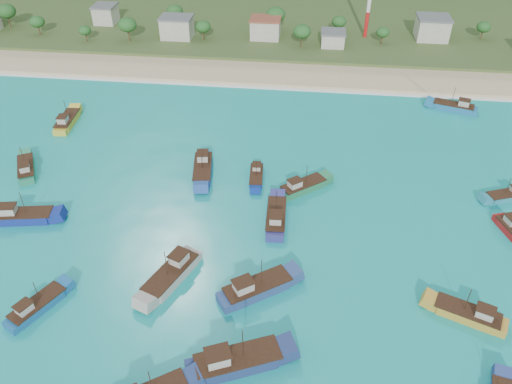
# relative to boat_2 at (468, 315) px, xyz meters

# --- Properties ---
(ground) EXTENTS (600.00, 600.00, 0.00)m
(ground) POSITION_rel_boat_2_xyz_m (-39.26, 5.04, -0.72)
(ground) COLOR #0D8398
(ground) RESTS_ON ground
(beach) EXTENTS (400.00, 18.00, 1.20)m
(beach) POSITION_rel_boat_2_xyz_m (-39.26, 84.04, -0.72)
(beach) COLOR beige
(beach) RESTS_ON ground
(land) EXTENTS (400.00, 110.00, 2.40)m
(land) POSITION_rel_boat_2_xyz_m (-39.26, 145.04, -0.72)
(land) COLOR #385123
(land) RESTS_ON ground
(surf_line) EXTENTS (400.00, 2.50, 0.08)m
(surf_line) POSITION_rel_boat_2_xyz_m (-39.26, 74.54, -0.72)
(surf_line) COLOR white
(surf_line) RESTS_ON ground
(village) EXTENTS (220.30, 27.55, 7.49)m
(village) POSITION_rel_boat_2_xyz_m (-13.24, 108.08, 3.98)
(village) COLOR beige
(village) RESTS_ON ground
(vegetation) EXTENTS (276.97, 25.87, 8.58)m
(vegetation) POSITION_rel_boat_2_xyz_m (-53.15, 108.00, 4.48)
(vegetation) COLOR #235623
(vegetation) RESTS_ON ground
(boat_2) EXTENTS (10.72, 6.64, 6.10)m
(boat_2) POSITION_rel_boat_2_xyz_m (0.00, 0.00, 0.00)
(boat_2) COLOR gold
(boat_2) RESTS_ON ground
(boat_4) EXTENTS (5.24, 12.12, 6.93)m
(boat_4) POSITION_rel_boat_2_xyz_m (-46.24, 32.29, 0.15)
(boat_4) COLOR #254B9B
(boat_4) RESTS_ON ground
(boat_6) EXTENTS (7.83, 12.41, 7.07)m
(boat_6) POSITION_rel_boat_2_xyz_m (-45.10, 2.53, 0.18)
(boat_6) COLOR #ACA59C
(boat_6) RESTS_ON ground
(boat_7) EXTENTS (11.91, 5.37, 6.79)m
(boat_7) POSITION_rel_boat_2_xyz_m (-75.70, 13.42, 0.13)
(boat_7) COLOR navy
(boat_7) RESTS_ON ground
(boat_11) EXTENTS (9.23, 5.60, 5.25)m
(boat_11) POSITION_rel_boat_2_xyz_m (13.88, 30.66, -0.16)
(boat_11) COLOR teal
(boat_11) RESTS_ON ground
(boat_13) EXTENTS (3.70, 11.25, 6.58)m
(boat_13) POSITION_rel_boat_2_xyz_m (-29.88, 18.54, 0.09)
(boat_13) COLOR navy
(boat_13) RESTS_ON ground
(boat_15) EXTENTS (4.11, 11.13, 6.44)m
(boat_15) POSITION_rel_boat_2_xyz_m (-82.55, 48.48, 0.06)
(boat_15) COLOR gold
(boat_15) RESTS_ON ground
(boat_16) EXTENTS (7.45, 10.35, 5.99)m
(boat_16) POSITION_rel_boat_2_xyz_m (-82.64, 28.33, -0.02)
(boat_16) COLOR #24805C
(boat_16) RESTS_ON ground
(boat_17) EXTENTS (6.90, 9.77, 5.64)m
(boat_17) POSITION_rel_boat_2_xyz_m (-63.50, -5.97, -0.08)
(boat_17) COLOR #175893
(boat_17) RESTS_ON ground
(boat_20) EXTENTS (11.82, 9.74, 7.06)m
(boat_20) POSITION_rel_boat_2_xyz_m (-31.46, 1.17, 0.17)
(boat_20) COLOR navy
(boat_20) RESTS_ON ground
(boat_22) EXTENTS (3.16, 8.66, 5.02)m
(boat_22) POSITION_rel_boat_2_xyz_m (-35.01, 31.52, -0.20)
(boat_22) COLOR navy
(boat_22) RESTS_ON ground
(boat_24) EXTENTS (11.30, 6.33, 6.41)m
(boat_24) POSITION_rel_boat_2_xyz_m (10.80, 66.97, 0.06)
(boat_24) COLOR #1B699D
(boat_24) RESTS_ON ground
(boat_25) EXTENTS (10.01, 8.87, 6.13)m
(boat_25) POSITION_rel_boat_2_xyz_m (-25.54, 28.69, 0.01)
(boat_25) COLOR #21744A
(boat_25) RESTS_ON ground
(boat_27) EXTENTS (13.36, 8.58, 7.62)m
(boat_27) POSITION_rel_boat_2_xyz_m (-32.61, -12.02, 0.28)
(boat_27) COLOR navy
(boat_27) RESTS_ON ground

